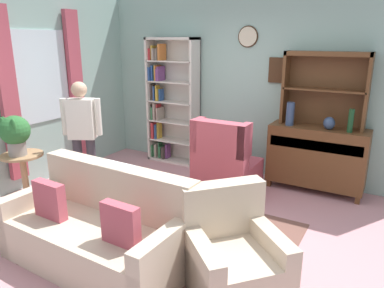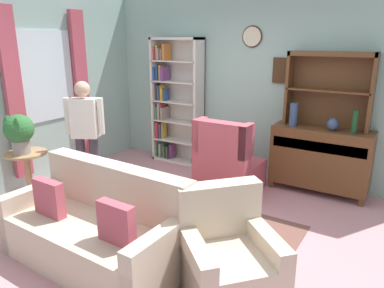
% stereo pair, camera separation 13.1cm
% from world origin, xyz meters
% --- Properties ---
extents(ground_plane, '(5.40, 4.60, 0.02)m').
position_xyz_m(ground_plane, '(0.00, 0.00, -0.01)').
color(ground_plane, '#C68C93').
extents(wall_back, '(5.00, 0.09, 2.80)m').
position_xyz_m(wall_back, '(0.00, 2.13, 1.40)').
color(wall_back, '#93B7AD').
rests_on(wall_back, ground_plane).
extents(wall_left, '(0.16, 4.20, 2.80)m').
position_xyz_m(wall_left, '(-2.52, 0.05, 1.40)').
color(wall_left, '#93B7AD').
rests_on(wall_left, ground_plane).
extents(area_rug, '(2.28, 2.19, 0.01)m').
position_xyz_m(area_rug, '(0.20, -0.30, 0.00)').
color(area_rug, brown).
rests_on(area_rug, ground_plane).
extents(bookshelf, '(0.90, 0.30, 2.10)m').
position_xyz_m(bookshelf, '(-1.35, 1.94, 1.03)').
color(bookshelf, silver).
rests_on(bookshelf, ground_plane).
extents(sideboard, '(1.30, 0.45, 0.92)m').
position_xyz_m(sideboard, '(1.15, 1.86, 0.51)').
color(sideboard, brown).
rests_on(sideboard, ground_plane).
extents(sideboard_hutch, '(1.10, 0.26, 1.00)m').
position_xyz_m(sideboard_hutch, '(1.15, 1.97, 1.56)').
color(sideboard_hutch, brown).
rests_on(sideboard_hutch, sideboard).
extents(vase_tall, '(0.11, 0.11, 0.32)m').
position_xyz_m(vase_tall, '(0.76, 1.78, 1.08)').
color(vase_tall, '#33476B').
rests_on(vase_tall, sideboard).
extents(vase_round, '(0.15, 0.15, 0.17)m').
position_xyz_m(vase_round, '(1.28, 1.79, 1.01)').
color(vase_round, '#33476B').
rests_on(vase_round, sideboard).
extents(bottle_wine, '(0.07, 0.07, 0.30)m').
position_xyz_m(bottle_wine, '(1.54, 1.77, 1.07)').
color(bottle_wine, '#194223').
rests_on(bottle_wine, sideboard).
extents(couch_floral, '(1.82, 0.90, 0.90)m').
position_xyz_m(couch_floral, '(-0.27, -0.93, 0.31)').
color(couch_floral, beige).
rests_on(couch_floral, ground_plane).
extents(armchair_floral, '(1.08, 1.08, 0.88)m').
position_xyz_m(armchair_floral, '(1.00, -0.67, 0.29)').
color(armchair_floral, beige).
rests_on(armchair_floral, ground_plane).
extents(wingback_chair, '(0.78, 0.80, 1.05)m').
position_xyz_m(wingback_chair, '(0.07, 1.18, 0.38)').
color(wingback_chair, '#B74C5B').
rests_on(wingback_chair, ground_plane).
extents(plant_stand, '(0.52, 0.52, 0.67)m').
position_xyz_m(plant_stand, '(-2.03, -0.44, 0.41)').
color(plant_stand, '#A87F56').
rests_on(plant_stand, ground_plane).
extents(potted_plant_large, '(0.37, 0.37, 0.51)m').
position_xyz_m(potted_plant_large, '(-2.03, -0.50, 0.96)').
color(potted_plant_large, gray).
rests_on(potted_plant_large, plant_stand).
extents(potted_plant_small, '(0.23, 0.23, 0.32)m').
position_xyz_m(potted_plant_small, '(-1.79, -0.08, 0.19)').
color(potted_plant_small, '#AD6B4C').
rests_on(potted_plant_small, ground_plane).
extents(person_reading, '(0.50, 0.34, 1.56)m').
position_xyz_m(person_reading, '(-1.50, 0.11, 0.91)').
color(person_reading, '#38333D').
rests_on(person_reading, ground_plane).
extents(coffee_table, '(0.80, 0.50, 0.42)m').
position_xyz_m(coffee_table, '(-0.03, 0.03, 0.35)').
color(coffee_table, brown).
rests_on(coffee_table, ground_plane).
extents(book_stack, '(0.22, 0.14, 0.07)m').
position_xyz_m(book_stack, '(-0.14, 0.10, 0.46)').
color(book_stack, '#CC7233').
rests_on(book_stack, coffee_table).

